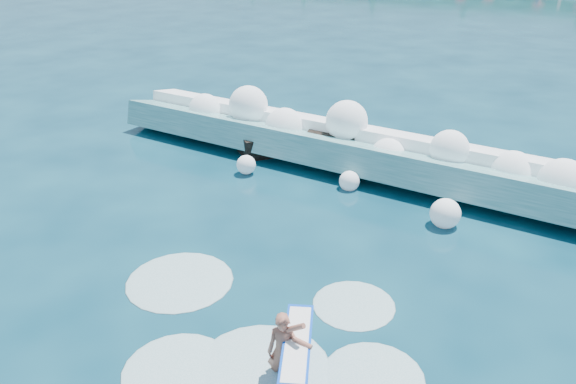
# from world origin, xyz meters

# --- Properties ---
(ground) EXTENTS (200.00, 200.00, 0.00)m
(ground) POSITION_xyz_m (0.00, 0.00, 0.00)
(ground) COLOR #072C3F
(ground) RESTS_ON ground
(breaking_wave) EXTENTS (20.02, 3.05, 1.73)m
(breaking_wave) POSITION_xyz_m (1.31, 7.32, 0.60)
(breaking_wave) COLOR teal
(breaking_wave) RESTS_ON ground
(rock_cluster) EXTENTS (7.94, 3.15, 1.26)m
(rock_cluster) POSITION_xyz_m (-3.05, 7.28, 0.40)
(rock_cluster) COLOR black
(rock_cluster) RESTS_ON ground
(surfer_with_board) EXTENTS (1.51, 2.87, 1.70)m
(surfer_with_board) POSITION_xyz_m (4.50, -2.99, 0.63)
(surfer_with_board) COLOR #A25E4B
(surfer_with_board) RESTS_ON ground
(wave_spray) EXTENTS (14.99, 4.31, 2.38)m
(wave_spray) POSITION_xyz_m (1.23, 7.18, 1.12)
(wave_spray) COLOR white
(wave_spray) RESTS_ON ground
(surf_foam) EXTENTS (8.94, 5.85, 0.14)m
(surf_foam) POSITION_xyz_m (3.45, -2.58, 0.00)
(surf_foam) COLOR silver
(surf_foam) RESTS_ON ground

